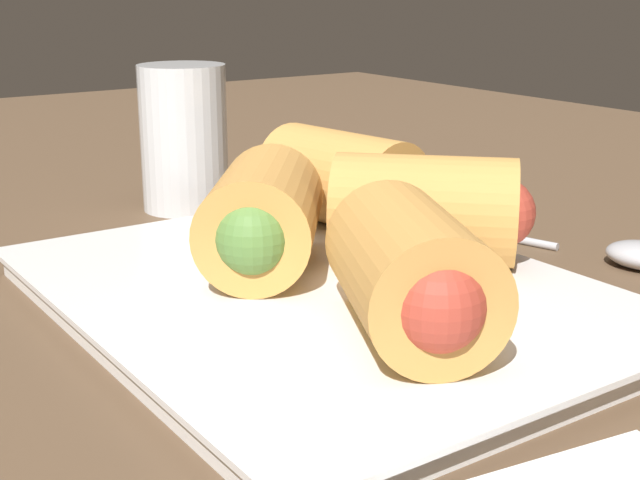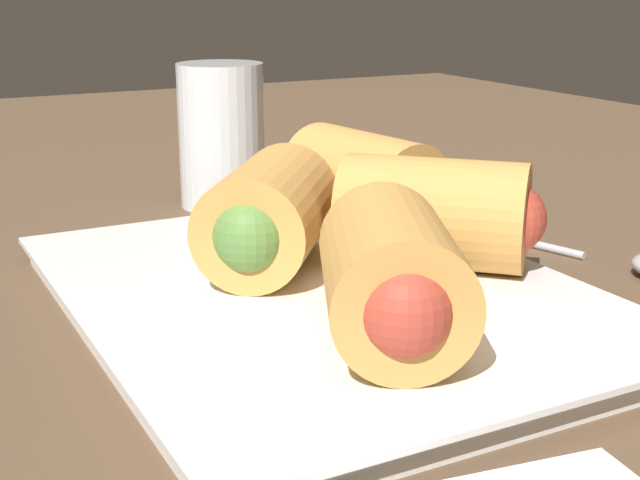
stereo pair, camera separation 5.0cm
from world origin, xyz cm
name	(u,v)px [view 2 (the right image)]	position (x,y,z in cm)	size (l,w,h in cm)	color
table_surface	(326,310)	(0.00, 0.00, 1.00)	(180.00, 140.00, 2.00)	brown
serving_plate	(320,298)	(-2.43, 1.62, 2.76)	(31.03, 23.76, 1.50)	white
roll_front_left	(394,279)	(-10.52, 2.44, 6.38)	(11.10, 9.30, 5.76)	#D19347
roll_front_right	(267,216)	(0.94, 2.96, 6.38)	(11.07, 10.41, 5.76)	#D19347
roll_back_left	(369,181)	(5.47, -5.86, 6.38)	(10.88, 7.06, 5.76)	#D19347
roll_back_right	(444,214)	(-2.88, -5.45, 6.38)	(10.80, 10.84, 5.76)	#D19347
drinking_glass	(222,135)	(20.39, -2.30, 7.16)	(6.20, 6.20, 10.32)	silver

